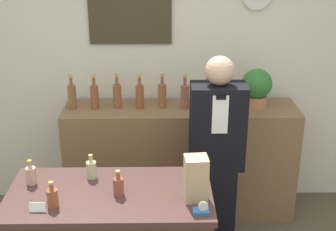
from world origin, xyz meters
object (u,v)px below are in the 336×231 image
shopkeeper (216,159)px  potted_plant (257,87)px  tape_dispenser (202,210)px  paper_bag (196,178)px

shopkeeper → potted_plant: size_ratio=4.67×
shopkeeper → tape_dispenser: bearing=-101.5°
potted_plant → paper_bag: bearing=-114.6°
shopkeeper → tape_dispenser: size_ratio=17.56×
paper_bag → tape_dispenser: paper_bag is taller
paper_bag → potted_plant: bearing=65.4°
tape_dispenser → potted_plant: bearing=68.5°
potted_plant → tape_dispenser: bearing=-111.5°
shopkeeper → tape_dispenser: (-0.19, -0.92, 0.16)m
shopkeeper → paper_bag: 0.84m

